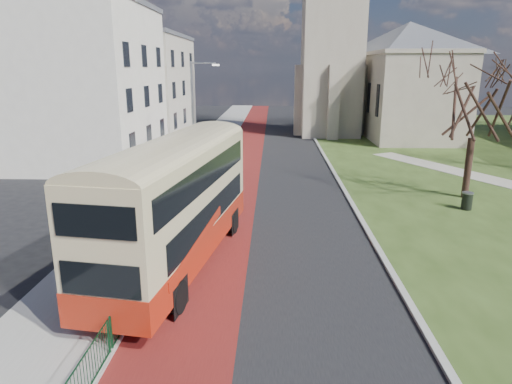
{
  "coord_description": "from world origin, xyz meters",
  "views": [
    {
      "loc": [
        1.48,
        -15.97,
        7.68
      ],
      "look_at": [
        0.7,
        4.83,
        2.0
      ],
      "focal_mm": 32.0,
      "sensor_mm": 36.0,
      "label": 1
    }
  ],
  "objects_px": {
    "streetlamp": "(195,111)",
    "litter_bin": "(467,201)",
    "bus": "(176,198)",
    "winter_tree_near": "(478,89)"
  },
  "relations": [
    {
      "from": "streetlamp",
      "to": "winter_tree_near",
      "type": "height_order",
      "value": "winter_tree_near"
    },
    {
      "from": "winter_tree_near",
      "to": "litter_bin",
      "type": "height_order",
      "value": "winter_tree_near"
    },
    {
      "from": "streetlamp",
      "to": "litter_bin",
      "type": "height_order",
      "value": "streetlamp"
    },
    {
      "from": "streetlamp",
      "to": "bus",
      "type": "bearing_deg",
      "value": -83.0
    },
    {
      "from": "bus",
      "to": "litter_bin",
      "type": "distance_m",
      "value": 16.69
    },
    {
      "from": "streetlamp",
      "to": "litter_bin",
      "type": "xyz_separation_m",
      "value": [
        16.65,
        -9.24,
        -4.06
      ]
    },
    {
      "from": "bus",
      "to": "streetlamp",
      "type": "bearing_deg",
      "value": 105.68
    },
    {
      "from": "bus",
      "to": "litter_bin",
      "type": "relative_size",
      "value": 12.23
    },
    {
      "from": "litter_bin",
      "to": "streetlamp",
      "type": "bearing_deg",
      "value": 150.97
    },
    {
      "from": "streetlamp",
      "to": "bus",
      "type": "distance_m",
      "value": 17.32
    }
  ]
}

